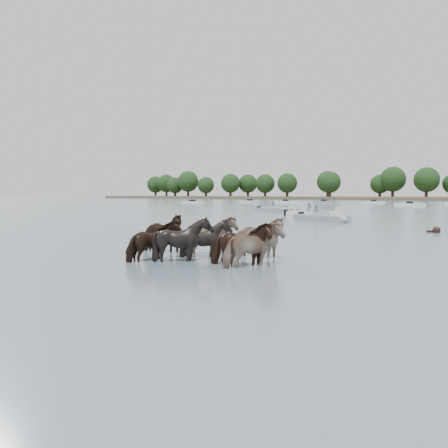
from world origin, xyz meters
The scene contains 8 objects.
ground centered at (0.00, 0.00, 0.00)m, with size 400.00×400.00×0.00m, color #4C616D.
shoreline centered at (-70.00, 150.00, 0.50)m, with size 160.00×30.00×1.00m, color #4C4233.
pony_herd centered at (1.41, -0.74, 0.54)m, with size 6.34×4.03×1.70m.
swimming_pony centered at (5.92, 14.77, 0.10)m, with size 0.72×0.44×0.44m.
motorboat_a centered at (-5.94, 28.17, 0.23)m, with size 5.60×4.12×1.92m.
motorboat_b centered at (-2.71, 21.16, 0.23)m, with size 5.55×3.99×1.92m.
motorboat_f centered at (-13.41, 35.03, 0.22)m, with size 5.94×2.72×1.92m.
treeline centered at (-73.94, 151.67, 6.28)m, with size 146.27×22.13×11.76m.
Camera 1 is at (10.31, -13.33, 2.15)m, focal length 37.90 mm.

